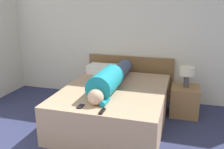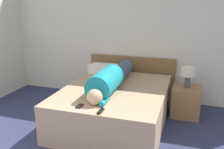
# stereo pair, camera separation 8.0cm
# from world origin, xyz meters

# --- Properties ---
(wall_back) EXTENTS (5.79, 0.06, 2.60)m
(wall_back) POSITION_xyz_m (0.00, 3.86, 1.30)
(wall_back) COLOR silver
(wall_back) RESTS_ON ground_plane
(bed) EXTENTS (1.48, 1.90, 0.54)m
(bed) POSITION_xyz_m (0.08, 2.74, 0.27)
(bed) COLOR tan
(bed) RESTS_ON ground_plane
(headboard) EXTENTS (1.60, 0.04, 0.81)m
(headboard) POSITION_xyz_m (0.08, 3.79, 0.40)
(headboard) COLOR brown
(headboard) RESTS_ON ground_plane
(nightstand) EXTENTS (0.44, 0.44, 0.48)m
(nightstand) POSITION_xyz_m (1.09, 3.30, 0.24)
(nightstand) COLOR olive
(nightstand) RESTS_ON ground_plane
(table_lamp) EXTENTS (0.24, 0.24, 0.32)m
(table_lamp) POSITION_xyz_m (1.09, 3.30, 0.71)
(table_lamp) COLOR #4C4C51
(table_lamp) RESTS_ON nightstand
(person_lying) EXTENTS (0.34, 1.67, 0.34)m
(person_lying) POSITION_xyz_m (0.02, 2.71, 0.69)
(person_lying) COLOR #DBB293
(person_lying) RESTS_ON bed
(pillow_near_headboard) EXTENTS (0.62, 0.31, 0.15)m
(pillow_near_headboard) POSITION_xyz_m (-0.30, 3.47, 0.62)
(pillow_near_headboard) COLOR white
(pillow_near_headboard) RESTS_ON bed
(tv_remote) EXTENTS (0.04, 0.15, 0.02)m
(tv_remote) POSITION_xyz_m (0.17, 1.89, 0.55)
(tv_remote) COLOR black
(tv_remote) RESTS_ON bed
(cell_phone) EXTENTS (0.06, 0.13, 0.01)m
(cell_phone) POSITION_xyz_m (-0.13, 1.96, 0.55)
(cell_phone) COLOR black
(cell_phone) RESTS_ON bed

